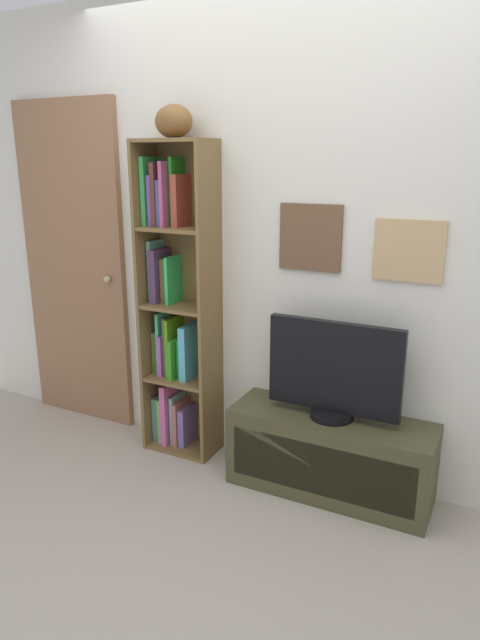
{
  "coord_description": "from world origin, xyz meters",
  "views": [
    {
      "loc": [
        1.09,
        -1.61,
        1.69
      ],
      "look_at": [
        -0.15,
        0.85,
        0.9
      ],
      "focal_mm": 31.35,
      "sensor_mm": 36.0,
      "label": 1
    }
  ],
  "objects": [
    {
      "name": "bookshelf",
      "position": [
        -0.65,
        1.0,
        0.85
      ],
      "size": [
        0.43,
        0.25,
        1.8
      ],
      "color": "brown",
      "rests_on": "ground"
    },
    {
      "name": "television",
      "position": [
        0.33,
        0.92,
        0.68
      ],
      "size": [
        0.68,
        0.22,
        0.51
      ],
      "color": "black",
      "rests_on": "tv_stand"
    },
    {
      "name": "tv_stand",
      "position": [
        0.33,
        0.92,
        0.21
      ],
      "size": [
        1.05,
        0.35,
        0.43
      ],
      "color": "#434128",
      "rests_on": "ground"
    },
    {
      "name": "door",
      "position": [
        -1.46,
        1.08,
        1.02
      ],
      "size": [
        0.78,
        0.09,
        2.05
      ],
      "color": "#8C6345",
      "rests_on": "ground"
    },
    {
      "name": "football",
      "position": [
        -0.6,
        0.97,
        1.88
      ],
      "size": [
        0.3,
        0.26,
        0.17
      ],
      "primitive_type": "ellipsoid",
      "rotation": [
        0.0,
        0.0,
        -0.42
      ],
      "color": "brown",
      "rests_on": "bookshelf"
    },
    {
      "name": "back_wall",
      "position": [
        0.0,
        1.13,
        1.28
      ],
      "size": [
        4.8,
        0.08,
        2.55
      ],
      "color": "silver",
      "rests_on": "ground"
    },
    {
      "name": "ground",
      "position": [
        0.0,
        0.0,
        -0.02
      ],
      "size": [
        5.2,
        5.2,
        0.04
      ],
      "primitive_type": "cube",
      "color": "#A79E8F"
    }
  ]
}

